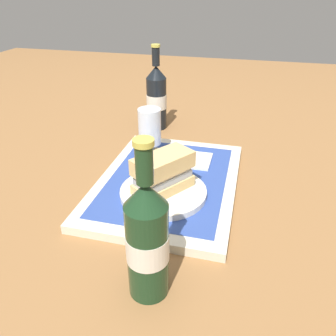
{
  "coord_description": "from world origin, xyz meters",
  "views": [
    {
      "loc": [
        -0.66,
        -0.17,
        0.44
      ],
      "look_at": [
        0.0,
        0.0,
        0.05
      ],
      "focal_mm": 35.84,
      "sensor_mm": 36.0,
      "label": 1
    }
  ],
  "objects_px": {
    "beer_bottle": "(156,97)",
    "beer_glass": "(150,129)",
    "plate": "(163,192)",
    "sandwich": "(164,172)",
    "second_bottle": "(147,240)"
  },
  "relations": [
    {
      "from": "plate",
      "to": "beer_bottle",
      "type": "distance_m",
      "value": 0.44
    },
    {
      "from": "sandwich",
      "to": "beer_bottle",
      "type": "bearing_deg",
      "value": 52.73
    },
    {
      "from": "plate",
      "to": "beer_glass",
      "type": "height_order",
      "value": "beer_glass"
    },
    {
      "from": "sandwich",
      "to": "beer_glass",
      "type": "xyz_separation_m",
      "value": [
        0.19,
        0.09,
        0.01
      ]
    },
    {
      "from": "sandwich",
      "to": "plate",
      "type": "bearing_deg",
      "value": -180.0
    },
    {
      "from": "beer_glass",
      "to": "beer_bottle",
      "type": "relative_size",
      "value": 0.47
    },
    {
      "from": "second_bottle",
      "to": "beer_glass",
      "type": "bearing_deg",
      "value": 16.46
    },
    {
      "from": "plate",
      "to": "beer_glass",
      "type": "xyz_separation_m",
      "value": [
        0.19,
        0.09,
        0.06
      ]
    },
    {
      "from": "plate",
      "to": "sandwich",
      "type": "distance_m",
      "value": 0.05
    },
    {
      "from": "sandwich",
      "to": "beer_glass",
      "type": "distance_m",
      "value": 0.21
    },
    {
      "from": "plate",
      "to": "second_bottle",
      "type": "height_order",
      "value": "second_bottle"
    },
    {
      "from": "plate",
      "to": "beer_bottle",
      "type": "xyz_separation_m",
      "value": [
        0.41,
        0.13,
        0.08
      ]
    },
    {
      "from": "beer_bottle",
      "to": "beer_glass",
      "type": "bearing_deg",
      "value": -168.64
    },
    {
      "from": "sandwich",
      "to": "second_bottle",
      "type": "height_order",
      "value": "second_bottle"
    },
    {
      "from": "sandwich",
      "to": "second_bottle",
      "type": "bearing_deg",
      "value": -136.56
    }
  ]
}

